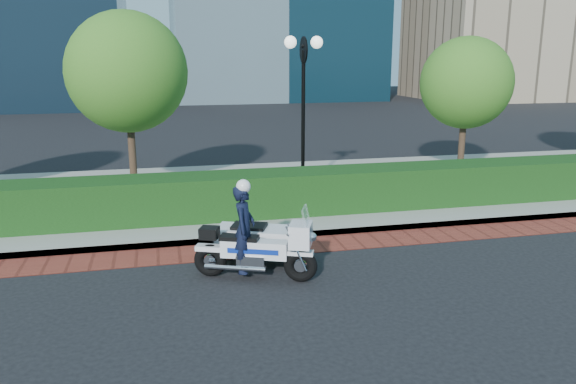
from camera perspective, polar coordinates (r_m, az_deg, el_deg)
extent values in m
plane|color=black|center=(10.42, 3.41, -8.10)|extent=(120.00, 120.00, 0.00)
cube|color=maroon|center=(11.77, 1.33, -5.44)|extent=(60.00, 1.00, 0.01)
cube|color=gray|center=(15.97, -2.70, -0.05)|extent=(60.00, 8.00, 0.15)
cube|color=black|center=(13.55, -0.87, -0.03)|extent=(18.00, 1.20, 1.00)
cylinder|color=black|center=(15.37, 1.50, 0.28)|extent=(0.30, 0.30, 0.30)
cylinder|color=black|center=(15.05, 1.55, 7.15)|extent=(0.10, 0.10, 3.70)
cylinder|color=black|center=(14.96, 1.60, 14.20)|extent=(0.04, 0.70, 0.70)
sphere|color=white|center=(14.87, 0.25, 14.98)|extent=(0.32, 0.32, 0.32)
sphere|color=white|center=(15.05, 2.93, 14.95)|extent=(0.32, 0.32, 0.32)
cylinder|color=#332319|center=(16.00, -15.53, 3.73)|extent=(0.20, 0.20, 2.17)
sphere|color=#29711C|center=(15.79, -16.05, 11.63)|extent=(3.20, 3.20, 3.20)
cylinder|color=#332319|center=(18.51, 17.22, 4.52)|extent=(0.20, 0.20, 1.92)
sphere|color=#29711C|center=(18.32, 17.66, 10.53)|extent=(2.80, 2.80, 2.80)
torus|color=black|center=(10.21, -7.90, -6.88)|extent=(0.62, 0.39, 0.60)
torus|color=black|center=(9.87, 1.27, -7.48)|extent=(0.62, 0.39, 0.60)
cube|color=silver|center=(9.92, -3.41, -5.78)|extent=(1.20, 0.71, 0.31)
cube|color=silver|center=(10.00, -3.65, -6.94)|extent=(0.60, 0.52, 0.25)
cube|color=silver|center=(9.68, 1.29, -4.38)|extent=(0.52, 0.60, 0.41)
cube|color=silver|center=(9.58, 1.84, -2.60)|extent=(0.27, 0.46, 0.36)
cube|color=black|center=(9.92, -4.97, -4.70)|extent=(0.73, 0.51, 0.09)
cube|color=black|center=(10.04, -8.00, -4.12)|extent=(0.40, 0.39, 0.20)
cube|color=silver|center=(10.70, -3.47, -4.92)|extent=(1.54, 1.12, 0.50)
cube|color=black|center=(10.64, -3.96, -3.50)|extent=(0.76, 0.66, 0.07)
torus|color=black|center=(11.19, -3.42, -5.29)|extent=(0.47, 0.31, 0.45)
imported|color=black|center=(9.84, -4.48, -3.76)|extent=(0.56, 0.67, 1.56)
sphere|color=white|center=(9.64, -4.56, 0.57)|extent=(0.25, 0.25, 0.25)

